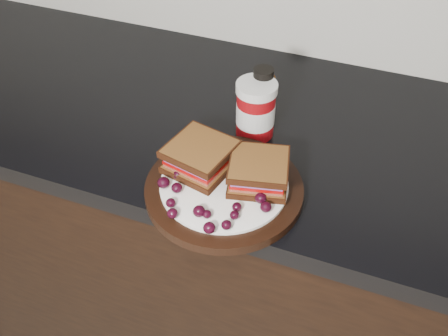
# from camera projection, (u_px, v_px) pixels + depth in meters

# --- Properties ---
(base_cabinets) EXTENTS (3.96, 0.58, 0.86)m
(base_cabinets) POSITION_uv_depth(u_px,v_px,m) (212.00, 248.00, 1.39)
(base_cabinets) COLOR black
(base_cabinets) RESTS_ON ground_plane
(countertop) EXTENTS (3.98, 0.60, 0.04)m
(countertop) POSITION_uv_depth(u_px,v_px,m) (208.00, 119.00, 1.08)
(countertop) COLOR black
(countertop) RESTS_ON base_cabinets
(plate) EXTENTS (0.28, 0.28, 0.02)m
(plate) POSITION_uv_depth(u_px,v_px,m) (224.00, 189.00, 0.88)
(plate) COLOR black
(plate) RESTS_ON countertop
(sandwich_left) EXTENTS (0.13, 0.13, 0.05)m
(sandwich_left) POSITION_uv_depth(u_px,v_px,m) (200.00, 157.00, 0.89)
(sandwich_left) COLOR brown
(sandwich_left) RESTS_ON plate
(sandwich_right) EXTENTS (0.12, 0.12, 0.05)m
(sandwich_right) POSITION_uv_depth(u_px,v_px,m) (258.00, 172.00, 0.86)
(sandwich_right) COLOR brown
(sandwich_right) RESTS_ON plate
(grape_0) EXTENTS (0.02, 0.02, 0.02)m
(grape_0) POSITION_uv_depth(u_px,v_px,m) (164.00, 183.00, 0.86)
(grape_0) COLOR black
(grape_0) RESTS_ON plate
(grape_1) EXTENTS (0.02, 0.02, 0.02)m
(grape_1) POSITION_uv_depth(u_px,v_px,m) (177.00, 188.00, 0.85)
(grape_1) COLOR black
(grape_1) RESTS_ON plate
(grape_2) EXTENTS (0.02, 0.02, 0.02)m
(grape_2) POSITION_uv_depth(u_px,v_px,m) (171.00, 203.00, 0.83)
(grape_2) COLOR black
(grape_2) RESTS_ON plate
(grape_3) EXTENTS (0.02, 0.02, 0.02)m
(grape_3) POSITION_uv_depth(u_px,v_px,m) (173.00, 213.00, 0.81)
(grape_3) COLOR black
(grape_3) RESTS_ON plate
(grape_4) EXTENTS (0.02, 0.02, 0.02)m
(grape_4) POSITION_uv_depth(u_px,v_px,m) (199.00, 211.00, 0.81)
(grape_4) COLOR black
(grape_4) RESTS_ON plate
(grape_5) EXTENTS (0.02, 0.02, 0.01)m
(grape_5) POSITION_uv_depth(u_px,v_px,m) (207.00, 214.00, 0.81)
(grape_5) COLOR black
(grape_5) RESTS_ON plate
(grape_6) EXTENTS (0.02, 0.02, 0.02)m
(grape_6) POSITION_uv_depth(u_px,v_px,m) (209.00, 228.00, 0.79)
(grape_6) COLOR black
(grape_6) RESTS_ON plate
(grape_7) EXTENTS (0.02, 0.02, 0.02)m
(grape_7) POSITION_uv_depth(u_px,v_px,m) (226.00, 225.00, 0.79)
(grape_7) COLOR black
(grape_7) RESTS_ON plate
(grape_8) EXTENTS (0.02, 0.02, 0.01)m
(grape_8) POSITION_uv_depth(u_px,v_px,m) (234.00, 215.00, 0.81)
(grape_8) COLOR black
(grape_8) RESTS_ON plate
(grape_9) EXTENTS (0.02, 0.02, 0.02)m
(grape_9) POSITION_uv_depth(u_px,v_px,m) (237.00, 207.00, 0.82)
(grape_9) COLOR black
(grape_9) RESTS_ON plate
(grape_10) EXTENTS (0.02, 0.02, 0.02)m
(grape_10) POSITION_uv_depth(u_px,v_px,m) (266.00, 207.00, 0.82)
(grape_10) COLOR black
(grape_10) RESTS_ON plate
(grape_11) EXTENTS (0.02, 0.02, 0.02)m
(grape_11) POSITION_uv_depth(u_px,v_px,m) (261.00, 198.00, 0.83)
(grape_11) COLOR black
(grape_11) RESTS_ON plate
(grape_12) EXTENTS (0.02, 0.02, 0.02)m
(grape_12) POSITION_uv_depth(u_px,v_px,m) (269.00, 189.00, 0.85)
(grape_12) COLOR black
(grape_12) RESTS_ON plate
(grape_13) EXTENTS (0.02, 0.02, 0.02)m
(grape_13) POSITION_uv_depth(u_px,v_px,m) (276.00, 180.00, 0.86)
(grape_13) COLOR black
(grape_13) RESTS_ON plate
(grape_14) EXTENTS (0.02, 0.02, 0.02)m
(grape_14) POSITION_uv_depth(u_px,v_px,m) (265.00, 167.00, 0.89)
(grape_14) COLOR black
(grape_14) RESTS_ON plate
(grape_15) EXTENTS (0.02, 0.02, 0.02)m
(grape_15) POSITION_uv_depth(u_px,v_px,m) (215.00, 164.00, 0.90)
(grape_15) COLOR black
(grape_15) RESTS_ON plate
(grape_16) EXTENTS (0.02, 0.02, 0.02)m
(grape_16) POSITION_uv_depth(u_px,v_px,m) (197.00, 155.00, 0.91)
(grape_16) COLOR black
(grape_16) RESTS_ON plate
(grape_17) EXTENTS (0.02, 0.02, 0.02)m
(grape_17) POSITION_uv_depth(u_px,v_px,m) (187.00, 164.00, 0.89)
(grape_17) COLOR black
(grape_17) RESTS_ON plate
(grape_18) EXTENTS (0.02, 0.02, 0.02)m
(grape_18) POSITION_uv_depth(u_px,v_px,m) (177.00, 166.00, 0.89)
(grape_18) COLOR black
(grape_18) RESTS_ON plate
(grape_19) EXTENTS (0.02, 0.02, 0.02)m
(grape_19) POSITION_uv_depth(u_px,v_px,m) (178.00, 175.00, 0.88)
(grape_19) COLOR black
(grape_19) RESTS_ON plate
(grape_20) EXTENTS (0.02, 0.02, 0.02)m
(grape_20) POSITION_uv_depth(u_px,v_px,m) (208.00, 167.00, 0.89)
(grape_20) COLOR black
(grape_20) RESTS_ON plate
(grape_21) EXTENTS (0.01, 0.01, 0.01)m
(grape_21) POSITION_uv_depth(u_px,v_px,m) (200.00, 167.00, 0.89)
(grape_21) COLOR black
(grape_21) RESTS_ON plate
(grape_22) EXTENTS (0.02, 0.02, 0.02)m
(grape_22) POSITION_uv_depth(u_px,v_px,m) (192.00, 172.00, 0.88)
(grape_22) COLOR black
(grape_22) RESTS_ON plate
(condiment_jar) EXTENTS (0.09, 0.09, 0.12)m
(condiment_jar) POSITION_uv_depth(u_px,v_px,m) (256.00, 109.00, 0.97)
(condiment_jar) COLOR maroon
(condiment_jar) RESTS_ON countertop
(oil_bottle) EXTENTS (0.06, 0.06, 0.13)m
(oil_bottle) POSITION_uv_depth(u_px,v_px,m) (262.00, 98.00, 0.99)
(oil_bottle) COLOR #462007
(oil_bottle) RESTS_ON countertop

